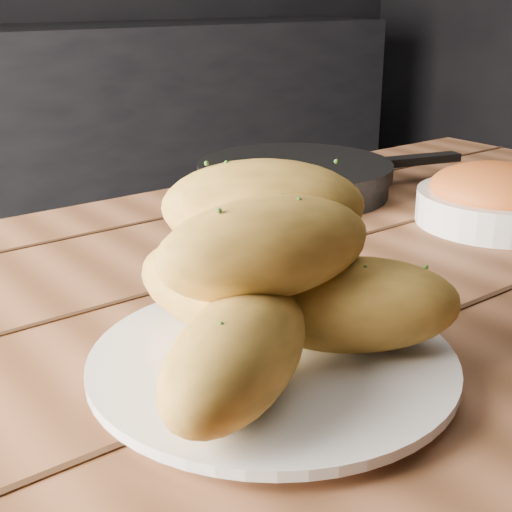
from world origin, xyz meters
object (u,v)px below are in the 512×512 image
(table, at_px, (342,382))
(bowl, at_px, (497,198))
(plate, at_px, (272,365))
(skillet, at_px, (296,177))
(bread_rolls, at_px, (268,280))

(table, relative_size, bowl, 7.07)
(plate, xyz_separation_m, skillet, (0.35, 0.38, 0.01))
(plate, height_order, bowl, bowl)
(bowl, bearing_deg, bread_rolls, -165.02)
(table, bearing_deg, bowl, 6.69)
(plate, relative_size, skillet, 0.68)
(plate, xyz_separation_m, bowl, (0.45, 0.12, 0.02))
(plate, height_order, bread_rolls, bread_rolls)
(bowl, bearing_deg, skillet, 112.31)
(plate, relative_size, bowl, 1.40)
(plate, xyz_separation_m, bread_rolls, (-0.00, 0.00, 0.07))
(skillet, bearing_deg, bread_rolls, -132.69)
(table, relative_size, bread_rolls, 4.74)
(table, height_order, bread_rolls, bread_rolls)
(bowl, bearing_deg, plate, -164.59)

